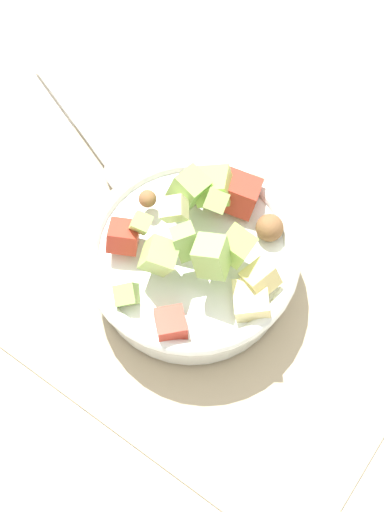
% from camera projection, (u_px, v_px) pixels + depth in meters
% --- Properties ---
extents(ground_plane, '(2.40, 2.40, 0.00)m').
position_uv_depth(ground_plane, '(194.00, 291.00, 0.75)').
color(ground_plane, silver).
extents(placemat, '(0.47, 0.33, 0.01)m').
position_uv_depth(placemat, '(194.00, 290.00, 0.74)').
color(placemat, tan).
rests_on(placemat, ground_plane).
extents(salad_bowl, '(0.22, 0.22, 0.12)m').
position_uv_depth(salad_bowl, '(193.00, 258.00, 0.71)').
color(salad_bowl, white).
rests_on(salad_bowl, placemat).
extents(serving_spoon, '(0.22, 0.11, 0.01)m').
position_uv_depth(serving_spoon, '(102.00, 148.00, 0.81)').
color(serving_spoon, '#B7B7BC').
rests_on(serving_spoon, placemat).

